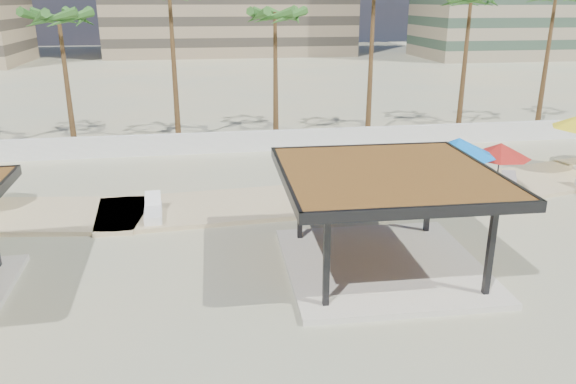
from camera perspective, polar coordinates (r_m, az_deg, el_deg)
name	(u,v)px	position (r m, az deg, el deg)	size (l,w,h in m)	color
ground	(263,283)	(17.76, -2.60, -9.20)	(200.00, 200.00, 0.00)	tan
promenade	(287,197)	(24.95, -0.09, -0.50)	(44.45, 7.97, 0.24)	#C6B284
boundary_wall	(230,142)	(32.56, -5.91, 5.06)	(56.00, 0.30, 1.20)	silver
pavilion_central	(386,211)	(18.14, 9.89, -1.90)	(6.79, 6.79, 3.36)	beige
umbrella_c	(501,150)	(26.05, 20.78, 3.97)	(3.29, 3.29, 2.33)	beige
umbrella_d	(459,147)	(24.59, 16.94, 4.41)	(3.50, 3.50, 2.75)	beige
lounger_a	(153,212)	(22.95, -13.53, -2.01)	(0.77, 2.07, 0.77)	silver
lounger_b	(511,188)	(27.10, 21.73, 0.37)	(1.23, 2.05, 0.74)	silver
lounger_d	(482,182)	(27.58, 19.10, 1.01)	(0.76, 2.03, 0.76)	silver
palm_c	(59,22)	(34.47, -22.23, 15.67)	(3.00, 3.00, 8.30)	brown
palm_e	(275,20)	(34.31, -1.32, 17.06)	(3.00, 3.00, 8.34)	brown
palm_g	(471,4)	(37.67, 18.05, 17.66)	(3.00, 3.00, 9.25)	brown
palm_h	(555,1)	(41.18, 25.51, 17.11)	(3.00, 3.00, 9.45)	brown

